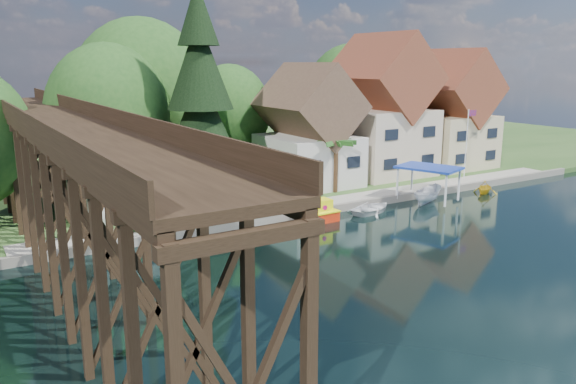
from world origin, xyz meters
name	(u,v)px	position (x,y,z in m)	size (l,w,h in m)	color
ground	(356,250)	(0.00, 0.00, 0.00)	(140.00, 140.00, 0.00)	black
bank	(169,164)	(0.00, 34.00, 0.25)	(140.00, 52.00, 0.50)	#2A4C1E
seawall	(333,209)	(4.00, 8.00, 0.31)	(60.00, 0.40, 0.62)	slate
promenade	(343,200)	(6.00, 9.30, 0.53)	(50.00, 2.60, 0.06)	gray
trestle_bridge	(65,180)	(-16.00, 5.17, 5.35)	(4.12, 44.18, 9.30)	black
house_left	(309,134)	(7.00, 16.00, 5.14)	(7.64, 8.64, 11.02)	beige
house_center	(381,115)	(16.00, 16.50, 6.42)	(8.65, 9.18, 13.89)	#C3B198
house_right	(448,117)	(25.00, 16.00, 5.78)	(8.15, 8.64, 12.45)	#C0B38A
shed	(114,170)	(-11.00, 14.50, 3.83)	(5.09, 5.40, 7.85)	beige
bg_trees	(223,109)	(1.00, 21.25, 7.29)	(49.90, 13.30, 10.57)	#382314
shrubs	(226,209)	(-4.60, 9.26, 1.23)	(15.76, 2.47, 1.70)	#1C3C15
conifer	(201,101)	(-4.39, 13.72, 8.64)	(6.86, 6.86, 16.90)	#382314
palm_tree	(336,144)	(7.15, 11.98, 4.71)	(3.79, 3.79, 4.82)	#382314
flagpole	(468,136)	(21.39, 10.11, 4.61)	(1.05, 0.12, 6.70)	white
tugboat	(318,213)	(1.58, 6.52, 0.66)	(3.09, 1.74, 2.21)	red
boat_white_a	(372,207)	(6.73, 6.50, 0.42)	(2.87, 4.02, 0.83)	white
boat_canopy	(428,188)	(12.56, 6.37, 1.34)	(4.80, 5.70, 3.12)	white
boat_yellow	(485,186)	(19.57, 6.22, 0.66)	(2.18, 2.52, 1.33)	gold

